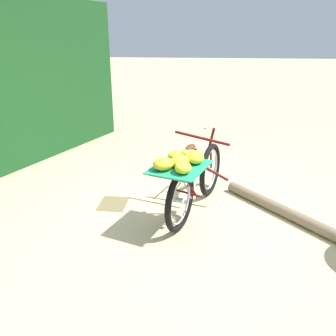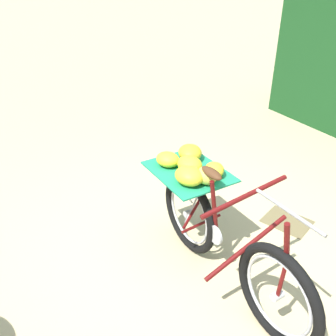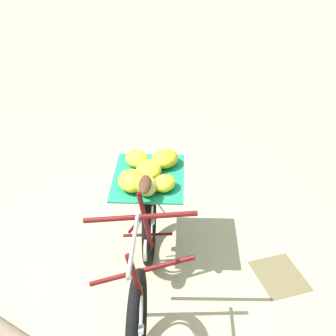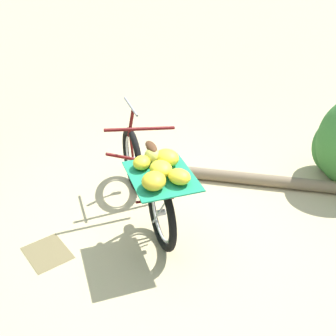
% 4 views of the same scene
% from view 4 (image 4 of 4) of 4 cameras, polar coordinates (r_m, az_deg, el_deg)
% --- Properties ---
extents(ground_plane, '(60.00, 60.00, 0.00)m').
position_cam_4_polar(ground_plane, '(4.26, -1.89, -7.70)').
color(ground_plane, '#C6B284').
extents(bicycle, '(1.78, 0.94, 1.03)m').
position_cam_4_polar(bicycle, '(4.00, -2.62, -1.49)').
color(bicycle, black).
rests_on(bicycle, ground_plane).
extents(fallen_log, '(1.89, 1.67, 0.14)m').
position_cam_4_polar(fallen_log, '(4.92, 10.93, -1.43)').
color(fallen_log, '#7F6B51').
rests_on(fallen_log, ground_plane).
extents(leaf_litter_patch, '(0.44, 0.36, 0.01)m').
position_cam_4_polar(leaf_litter_patch, '(4.07, -16.43, -11.24)').
color(leaf_litter_patch, olive).
rests_on(leaf_litter_patch, ground_plane).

